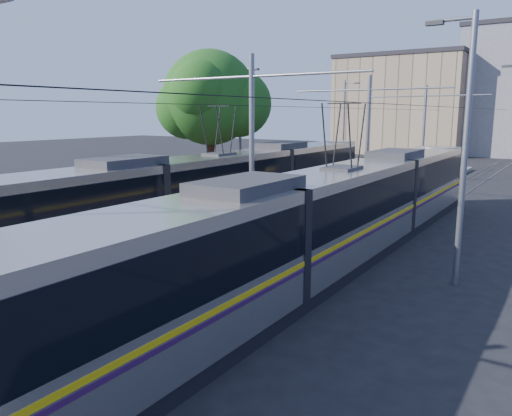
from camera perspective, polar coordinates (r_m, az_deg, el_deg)
The scene contains 12 objects.
ground at distance 13.85m, azimuth -19.51°, elevation -11.80°, with size 160.00×160.00×0.00m, color black.
platform at distance 27.16m, azimuth 10.08°, elevation -0.07°, with size 4.00×50.00×0.30m, color gray.
tactile_strip_left at distance 27.72m, azimuth 7.34°, elevation 0.55°, with size 0.70×50.00×0.01m, color gray.
tactile_strip_right at distance 26.61m, azimuth 12.96°, elevation -0.06°, with size 0.70×50.00×0.01m, color gray.
rails at distance 27.19m, azimuth 10.07°, elevation -0.35°, with size 8.71×70.00×0.03m.
tram_left at distance 23.27m, azimuth -4.20°, elevation 2.17°, with size 2.43×28.56×5.50m.
tram_right at distance 17.43m, azimuth 9.65°, elevation -0.35°, with size 2.43×28.79×5.50m.
catenary at distance 24.11m, azimuth 7.73°, elevation 9.11°, with size 9.20×70.00×7.00m.
street_lamps at distance 30.44m, azimuth 13.33°, elevation 8.60°, with size 15.18×38.22×8.00m.
shelter at distance 26.48m, azimuth 11.71°, elevation 2.87°, with size 0.90×1.26×2.57m.
tree at distance 29.88m, azimuth -4.45°, elevation 12.25°, with size 6.08×5.62×8.83m.
building_left at distance 70.61m, azimuth 16.66°, elevation 11.25°, with size 16.32×12.24×12.68m.
Camera 1 is at (10.36, -7.60, 5.16)m, focal length 35.00 mm.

